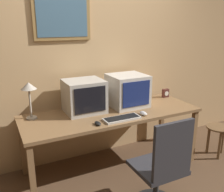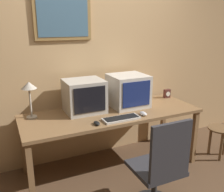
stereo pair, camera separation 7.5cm
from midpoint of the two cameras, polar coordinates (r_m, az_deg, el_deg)
The scene contains 11 objects.
wall_back at distance 3.22m, azimuth -2.98°, elevation 8.51°, with size 8.00×0.08×2.60m.
desk at distance 2.97m, azimuth 0.73°, elevation -4.93°, with size 2.10×0.75×0.74m.
monitor_left at distance 2.93m, azimuth -5.64°, elevation 0.01°, with size 0.45×0.40×0.38m.
monitor_right at distance 3.12m, azimuth 4.36°, elevation 1.25°, with size 0.44×0.43×0.40m.
keyboard_main at distance 2.72m, azimuth 2.92°, elevation -5.16°, with size 0.41×0.16×0.03m.
mouse_near_keyboard at distance 2.87m, azimuth 7.91°, elevation -4.00°, with size 0.06×0.11×0.04m.
mouse_far_corner at distance 2.59m, azimuth -2.68°, elevation -6.23°, with size 0.06×0.11×0.03m.
desk_clock at distance 3.58m, azimuth 13.04°, elevation 0.55°, with size 0.09×0.06×0.12m.
desk_lamp at distance 2.81m, azimuth -17.69°, elevation 1.48°, with size 0.16×0.16×0.41m.
office_chair at distance 2.45m, azimuth 11.69°, elevation -17.01°, with size 0.46×0.46×0.97m.
side_stool at distance 3.66m, azimuth 23.93°, elevation -8.11°, with size 0.32×0.32×0.42m.
Camera 2 is at (-1.17, -1.70, 1.75)m, focal length 40.00 mm.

